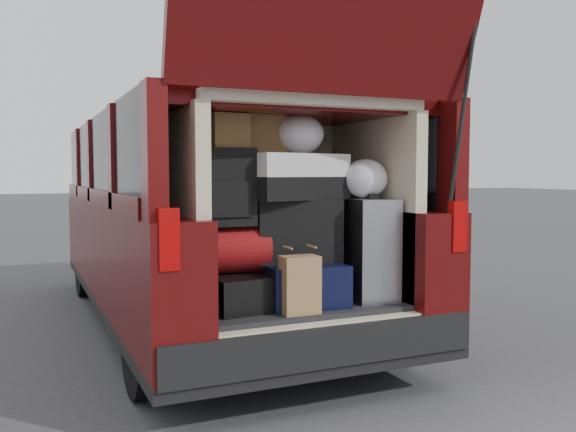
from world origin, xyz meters
The scene contains 15 objects.
ground centered at (0.00, 0.00, 0.00)m, with size 80.00×80.00×0.00m, color #353538.
minivan centered at (0.00, 1.86, 0.91)m, with size 1.90×5.35×2.77m.
load_floor centered at (0.00, 0.28, 0.28)m, with size 1.24×1.05×0.55m, color black.
black_hardshell centered at (-0.37, 0.14, 0.65)m, with size 0.36×0.50×0.20m, color black.
navy_hardshell centered at (0.04, 0.13, 0.67)m, with size 0.47×0.57×0.25m, color black.
silver_roller centered at (0.48, 0.05, 0.86)m, with size 0.26×0.42×0.63m, color silver.
kraft_bag centered at (-0.08, -0.15, 0.71)m, with size 0.21×0.13×0.32m, color #AB854D.
red_duffel centered at (-0.38, 0.17, 0.89)m, with size 0.43×0.28×0.28m, color maroon.
black_soft_case centered at (0.03, 0.17, 0.99)m, with size 0.52×0.31×0.38m, color black.
backpack centered at (-0.41, 0.15, 1.25)m, with size 0.31×0.19×0.45m, color black.
twotone_duffel centered at (0.03, 0.16, 1.31)m, with size 0.62×0.32×0.28m, color white.
grocery_sack_lower centered at (-0.39, 0.18, 1.58)m, with size 0.22×0.18×0.20m, color brown.
grocery_sack_upper centered at (-0.13, 0.28, 1.57)m, with size 0.24×0.20×0.24m, color brown.
plastic_bag_center centered at (0.08, 0.22, 1.57)m, with size 0.31×0.29×0.25m, color white.
plastic_bag_right centered at (0.47, 0.07, 1.30)m, with size 0.28×0.26×0.24m, color white.
Camera 1 is at (-1.51, -3.20, 1.33)m, focal length 38.00 mm.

